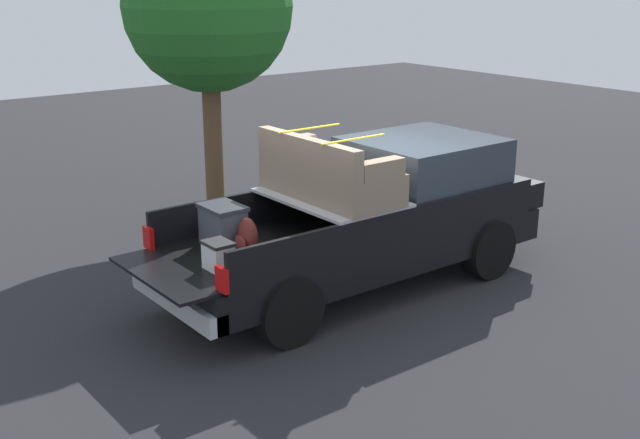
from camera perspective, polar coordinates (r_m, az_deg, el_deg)
ground_plane at (r=11.06m, az=2.47°, el=-4.87°), size 40.00×40.00×0.00m
pickup_truck at (r=10.96m, az=4.06°, el=0.43°), size 6.05×2.06×2.23m
tree_background at (r=13.52m, az=-8.10°, el=14.89°), size 2.82×2.82×5.06m
trash_can at (r=13.55m, az=12.24°, el=1.21°), size 0.60×0.60×0.98m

